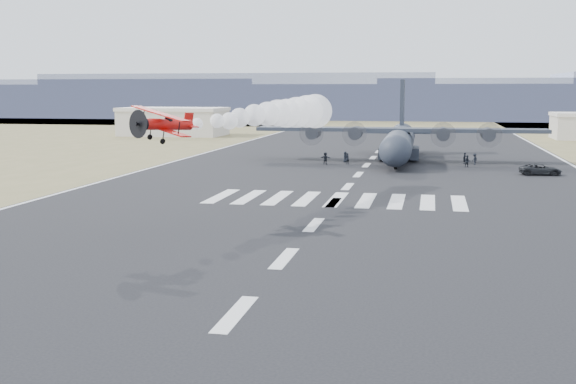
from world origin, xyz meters
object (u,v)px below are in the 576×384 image
(crew_a, at_px, (465,158))
(crew_d, at_px, (389,159))
(crew_g, at_px, (347,159))
(crew_h, at_px, (468,161))
(aerobatic_biplane, at_px, (164,124))
(crew_f, at_px, (325,158))
(transport_aircraft, at_px, (399,140))
(crew_e, at_px, (345,157))
(support_vehicle, at_px, (540,169))
(crew_c, at_px, (475,159))
(crew_b, at_px, (390,161))
(hangar_left, at_px, (174,121))

(crew_a, relative_size, crew_d, 0.92)
(crew_g, height_order, crew_h, crew_g)
(aerobatic_biplane, distance_m, crew_f, 54.15)
(aerobatic_biplane, bearing_deg, transport_aircraft, 91.12)
(crew_e, bearing_deg, crew_h, -83.46)
(support_vehicle, relative_size, crew_c, 3.15)
(transport_aircraft, height_order, crew_h, transport_aircraft)
(crew_b, bearing_deg, transport_aircraft, 104.84)
(hangar_left, distance_m, crew_e, 75.14)
(support_vehicle, height_order, crew_e, crew_e)
(hangar_left, xyz_separation_m, support_vehicle, (75.09, -68.98, -2.68))
(aerobatic_biplane, relative_size, crew_c, 3.53)
(aerobatic_biplane, relative_size, support_vehicle, 1.12)
(crew_e, xyz_separation_m, crew_h, (17.89, -3.75, 0.02))
(crew_d, xyz_separation_m, crew_e, (-6.80, 3.17, -0.07))
(hangar_left, height_order, crew_a, hangar_left)
(aerobatic_biplane, xyz_separation_m, support_vehicle, (33.68, 45.52, -7.63))
(crew_f, bearing_deg, crew_b, -165.06)
(hangar_left, distance_m, crew_a, 86.82)
(aerobatic_biplane, height_order, crew_b, aerobatic_biplane)
(crew_g, bearing_deg, crew_b, 133.42)
(crew_h, bearing_deg, crew_f, 170.92)
(crew_c, xyz_separation_m, crew_e, (-19.08, -0.09, -0.01))
(aerobatic_biplane, height_order, crew_f, aerobatic_biplane)
(crew_b, relative_size, crew_d, 0.90)
(crew_d, relative_size, crew_g, 1.06)
(support_vehicle, bearing_deg, crew_d, 62.30)
(crew_c, distance_m, crew_h, 4.02)
(crew_e, bearing_deg, crew_b, -103.99)
(crew_c, relative_size, crew_g, 0.98)
(hangar_left, xyz_separation_m, crew_e, (48.42, -57.41, -2.58))
(crew_c, bearing_deg, crew_b, -31.53)
(crew_c, bearing_deg, crew_h, 20.42)
(crew_d, bearing_deg, crew_h, 34.14)
(crew_h, bearing_deg, crew_c, 64.05)
(hangar_left, bearing_deg, crew_h, -42.68)
(support_vehicle, xyz_separation_m, crew_b, (-19.60, 7.08, 0.08))
(transport_aircraft, height_order, crew_e, transport_aircraft)
(crew_a, bearing_deg, crew_d, -98.52)
(aerobatic_biplane, bearing_deg, crew_a, 81.73)
(transport_aircraft, relative_size, crew_f, 24.26)
(transport_aircraft, bearing_deg, crew_a, -19.77)
(support_vehicle, relative_size, crew_a, 3.18)
(hangar_left, height_order, transport_aircraft, transport_aircraft)
(hangar_left, distance_m, transport_aircraft, 77.20)
(crew_b, relative_size, crew_f, 0.90)
(crew_f, bearing_deg, support_vehicle, -175.25)
(aerobatic_biplane, xyz_separation_m, crew_g, (7.67, 54.04, -7.52))
(transport_aircraft, bearing_deg, hangar_left, 136.16)
(crew_b, bearing_deg, crew_c, 40.81)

